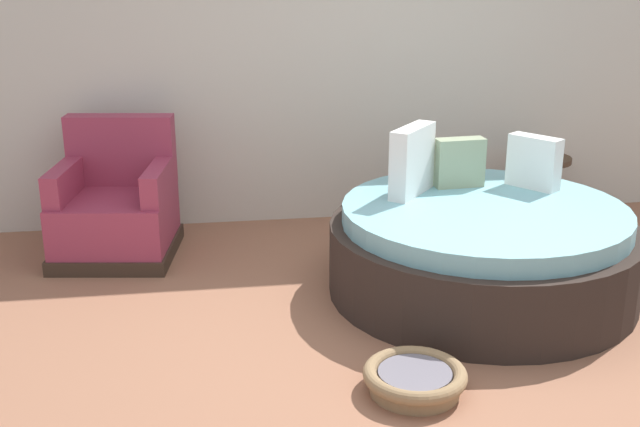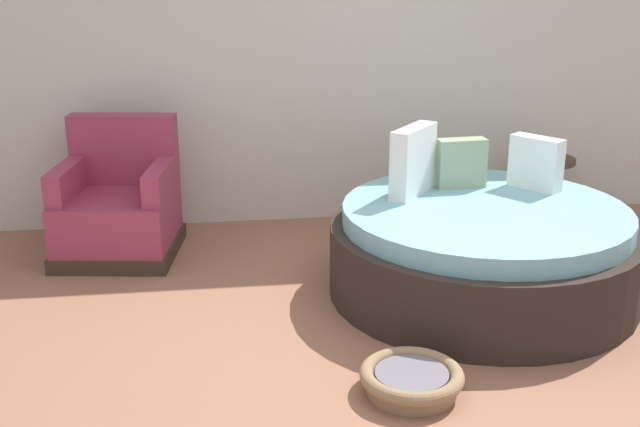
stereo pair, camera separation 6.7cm
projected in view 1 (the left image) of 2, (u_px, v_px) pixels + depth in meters
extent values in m
cube|color=#936047|center=(409.00, 356.00, 4.22)|extent=(8.00, 8.00, 0.02)
cube|color=beige|center=(337.00, 30.00, 5.98)|extent=(8.00, 0.12, 2.94)
cylinder|color=#2D231E|center=(481.00, 258.00, 4.93)|extent=(1.90, 1.90, 0.45)
cylinder|color=#7AB7C1|center=(484.00, 215.00, 4.84)|extent=(1.75, 1.75, 0.12)
cube|color=white|center=(534.00, 162.00, 5.14)|extent=(0.30, 0.34, 0.34)
cube|color=#93A37F|center=(459.00, 163.00, 5.17)|extent=(0.33, 0.14, 0.32)
cube|color=white|center=(412.00, 161.00, 4.99)|extent=(0.37, 0.42, 0.44)
cube|color=#38281E|center=(118.00, 249.00, 5.57)|extent=(0.90, 0.90, 0.10)
cube|color=#99334C|center=(115.00, 219.00, 5.50)|extent=(0.86, 0.86, 0.34)
cube|color=#99334C|center=(121.00, 150.00, 5.66)|extent=(0.78, 0.27, 0.50)
cube|color=#99334C|center=(65.00, 181.00, 5.41)|extent=(0.22, 0.69, 0.22)
cube|color=#99334C|center=(159.00, 181.00, 5.41)|extent=(0.22, 0.69, 0.22)
cylinder|color=#8E704C|center=(414.00, 386.00, 3.85)|extent=(0.44, 0.44, 0.06)
torus|color=#8E704C|center=(415.00, 374.00, 3.83)|extent=(0.51, 0.51, 0.07)
cylinder|color=slate|center=(415.00, 376.00, 3.84)|extent=(0.36, 0.36, 0.05)
cylinder|color=#473323|center=(540.00, 191.00, 6.24)|extent=(0.08, 0.08, 0.48)
cylinder|color=#473323|center=(543.00, 159.00, 6.16)|extent=(0.44, 0.44, 0.04)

